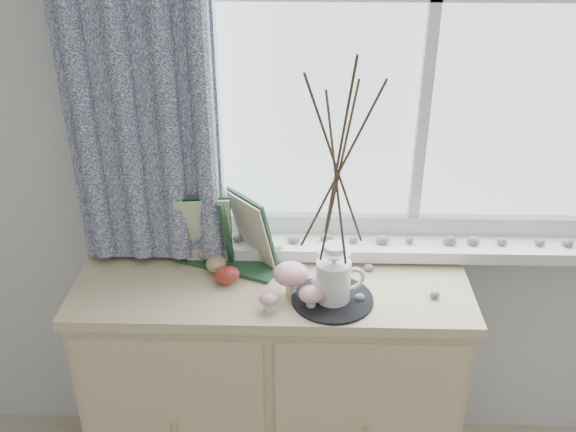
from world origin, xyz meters
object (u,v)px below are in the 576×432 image
at_px(toadstool_cluster, 301,282).
at_px(twig_pitcher, 338,164).
at_px(sideboard, 274,385).
at_px(botanical_book, 226,236).

distance_m(toadstool_cluster, twig_pitcher, 0.39).
bearing_deg(sideboard, toadstool_cluster, -44.91).
xyz_separation_m(botanical_book, toadstool_cluster, (0.23, -0.14, -0.07)).
bearing_deg(toadstool_cluster, sideboard, 135.09).
bearing_deg(toadstool_cluster, twig_pitcher, -4.67).
bearing_deg(sideboard, botanical_book, 160.21).
relative_size(toadstool_cluster, twig_pitcher, 0.30).
height_order(toadstool_cluster, twig_pitcher, twig_pitcher).
height_order(botanical_book, toadstool_cluster, botanical_book).
bearing_deg(botanical_book, toadstool_cluster, -10.30).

